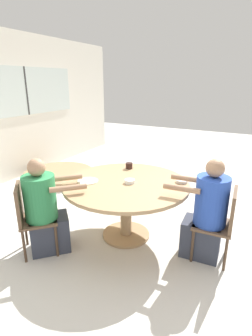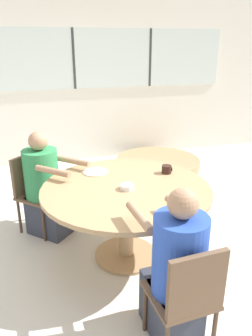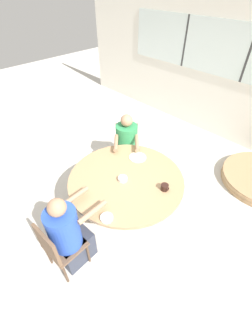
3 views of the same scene
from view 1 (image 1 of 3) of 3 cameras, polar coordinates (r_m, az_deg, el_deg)
ground_plane at (r=3.50m, az=0.00°, el=-14.40°), size 16.00×16.00×0.00m
dining_table at (r=3.21m, az=0.00°, el=-5.22°), size 1.52×1.52×0.74m
chair_for_woman_green_shirt at (r=3.02m, az=20.27°, el=-10.50°), size 0.42×0.42×0.84m
chair_for_man_blue_shirt at (r=3.15m, az=-20.35°, el=-9.31°), size 0.57×0.57×0.84m
person_woman_green_shirt at (r=3.03m, az=17.11°, el=-9.78°), size 0.39×0.67×1.15m
person_man_blue_shirt at (r=3.14m, az=-17.23°, el=-9.05°), size 0.70×0.70×1.12m
coffee_mug at (r=3.64m, az=0.70°, el=0.50°), size 0.10×0.09×0.08m
bowl_white_shallow at (r=3.22m, az=12.09°, el=-2.78°), size 0.14×0.14×0.03m
bowl_cereal at (r=3.13m, az=0.82°, el=-2.92°), size 0.12×0.12×0.04m
plate_tortillas at (r=3.22m, az=-8.30°, el=-2.79°), size 0.25×0.25×0.01m
folded_table_stack at (r=5.50m, az=-14.38°, el=-1.50°), size 1.39×1.39×0.15m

